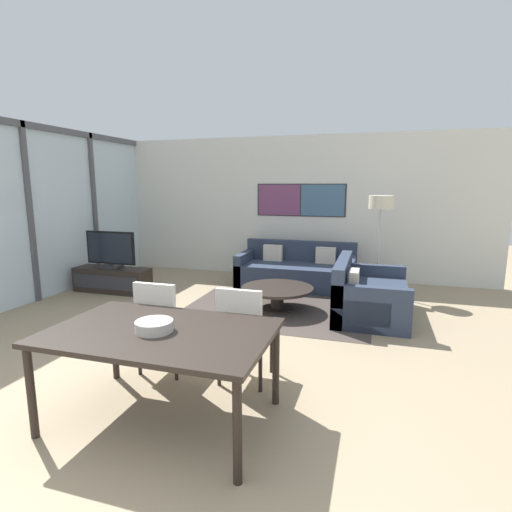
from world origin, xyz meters
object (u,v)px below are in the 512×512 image
(television, at_px, (111,250))
(dining_chair_left, at_px, (162,322))
(tv_console, at_px, (112,280))
(dining_chair_centre, at_px, (243,330))
(floor_lamp, at_px, (381,208))
(sofa_main, at_px, (297,272))
(sofa_side, at_px, (365,297))
(coffee_table, at_px, (277,293))
(fruit_bowl, at_px, (154,325))
(dining_table, at_px, (161,338))

(television, relative_size, dining_chair_left, 1.00)
(tv_console, distance_m, dining_chair_centre, 4.06)
(dining_chair_centre, distance_m, floor_lamp, 3.94)
(television, relative_size, dining_chair_centre, 1.00)
(tv_console, xyz_separation_m, sofa_main, (3.01, 1.36, 0.05))
(tv_console, relative_size, sofa_side, 0.85)
(dining_chair_centre, bearing_deg, coffee_table, 95.91)
(floor_lamp, bearing_deg, coffee_table, -135.90)
(fruit_bowl, bearing_deg, sofa_main, 87.44)
(dining_chair_left, xyz_separation_m, dining_chair_centre, (0.83, 0.02, 0.00))
(dining_table, height_order, dining_chair_centre, dining_chair_centre)
(sofa_side, distance_m, dining_table, 3.51)
(dining_table, distance_m, fruit_bowl, 0.12)
(sofa_main, height_order, dining_table, sofa_main)
(dining_table, relative_size, fruit_bowl, 5.96)
(tv_console, relative_size, dining_chair_centre, 1.44)
(coffee_table, bearing_deg, television, 176.84)
(coffee_table, height_order, dining_chair_left, dining_chair_left)
(coffee_table, xyz_separation_m, floor_lamp, (1.42, 1.38, 1.20))
(floor_lamp, bearing_deg, dining_chair_centre, -108.03)
(tv_console, distance_m, coffee_table, 3.01)
(coffee_table, xyz_separation_m, fruit_bowl, (-0.21, -3.07, 0.53))
(sofa_main, height_order, coffee_table, sofa_main)
(dining_chair_centre, bearing_deg, dining_chair_left, -178.46)
(floor_lamp, bearing_deg, tv_console, -164.69)
(dining_chair_centre, bearing_deg, television, 143.11)
(television, bearing_deg, coffee_table, -3.16)
(sofa_main, distance_m, sofa_side, 1.87)
(television, bearing_deg, tv_console, -90.00)
(dining_chair_centre, bearing_deg, tv_console, 143.11)
(coffee_table, bearing_deg, tv_console, 176.85)
(sofa_side, bearing_deg, floor_lamp, -7.21)
(coffee_table, distance_m, dining_chair_left, 2.38)
(sofa_main, xyz_separation_m, fruit_bowl, (-0.21, -4.60, 0.53))
(dining_chair_centre, bearing_deg, sofa_main, 93.54)
(dining_table, xyz_separation_m, fruit_bowl, (-0.02, -0.05, 0.11))
(television, relative_size, coffee_table, 0.87)
(sofa_main, height_order, floor_lamp, floor_lamp)
(sofa_main, bearing_deg, dining_chair_centre, -86.46)
(tv_console, height_order, dining_chair_centre, dining_chair_centre)
(sofa_side, bearing_deg, sofa_main, 42.43)
(tv_console, bearing_deg, television, 90.00)
(coffee_table, bearing_deg, dining_chair_left, -104.65)
(sofa_main, distance_m, dining_chair_left, 3.87)
(coffee_table, xyz_separation_m, dining_chair_centre, (0.23, -2.27, 0.26))
(coffee_table, height_order, dining_chair_centre, dining_chair_centre)
(sofa_main, bearing_deg, fruit_bowl, -92.56)
(tv_console, distance_m, floor_lamp, 4.76)
(sofa_side, bearing_deg, fruit_bowl, 155.41)
(sofa_side, distance_m, coffee_table, 1.27)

